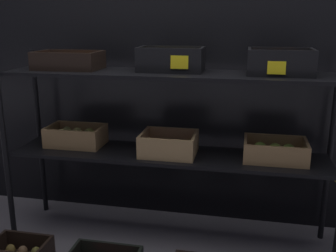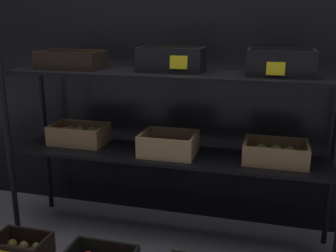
% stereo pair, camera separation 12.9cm
% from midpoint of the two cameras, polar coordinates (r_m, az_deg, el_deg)
% --- Properties ---
extents(ground_plane, '(10.00, 10.00, 0.00)m').
position_cam_midpoint_polar(ground_plane, '(2.51, -1.53, -15.93)').
color(ground_plane, slate).
extents(storefront_wall, '(4.24, 0.12, 2.08)m').
position_cam_midpoint_polar(storefront_wall, '(2.54, 0.33, 9.42)').
color(storefront_wall, black).
rests_on(storefront_wall, ground_plane).
extents(display_rack, '(1.95, 0.42, 1.15)m').
position_cam_midpoint_polar(display_rack, '(2.22, -1.65, 1.84)').
color(display_rack, black).
rests_on(display_rack, ground_plane).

